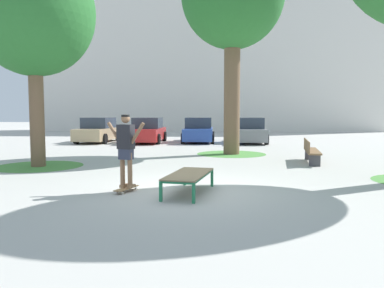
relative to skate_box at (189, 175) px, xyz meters
name	(u,v)px	position (x,y,z in m)	size (l,w,h in m)	color
ground_plane	(187,190)	(-0.07, 0.37, -0.41)	(120.00, 120.00, 0.00)	#B7B5AD
building_facade	(207,56)	(0.09, 29.39, 6.83)	(32.44, 4.00, 14.49)	silver
skate_box	(189,175)	(0.00, 0.00, 0.00)	(1.13, 2.01, 0.46)	#237A4C
skateboard	(126,188)	(-1.45, 0.11, -0.34)	(0.47, 0.82, 0.09)	#9E754C
skater	(126,146)	(-1.45, 0.11, 0.66)	(0.96, 0.42, 1.69)	#8E6647
tree_near_left	(34,13)	(-5.36, 4.14, 4.68)	(4.01, 4.01, 7.23)	brown
grass_patch_near_left	(39,166)	(-5.36, 4.14, -0.41)	(2.96, 2.96, 0.01)	#519342
grass_patch_mid_back	(231,154)	(1.40, 8.32, -0.41)	(3.02, 3.02, 0.01)	#519342
car_tan	(98,131)	(-6.41, 14.75, 0.28)	(2.12, 4.30, 1.50)	tan
car_red	(148,131)	(-3.34, 14.55, 0.28)	(1.97, 4.23, 1.50)	red
car_blue	(199,131)	(-0.27, 15.08, 0.28)	(1.96, 4.22, 1.50)	#28479E
car_grey	(250,131)	(2.80, 14.69, 0.28)	(1.97, 4.23, 1.50)	slate
park_bench	(311,150)	(4.12, 5.52, 0.03)	(0.83, 2.44, 0.83)	brown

